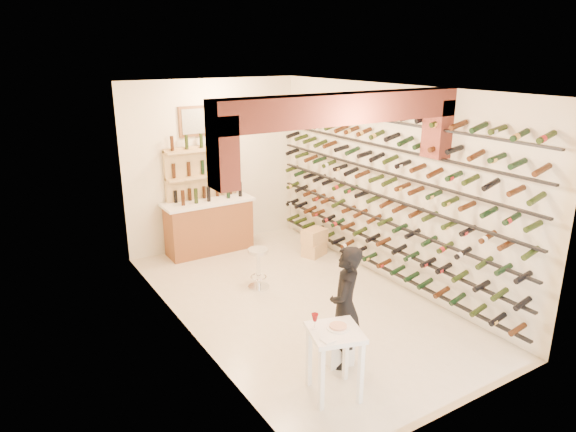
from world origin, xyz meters
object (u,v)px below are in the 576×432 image
object	(u,v)px
white_stool	(338,347)
crate_lower	(314,249)
person	(345,307)
tasting_table	(335,342)
back_counter	(209,225)
chrome_barstool	(258,266)
wine_rack	(379,191)

from	to	relation	value
white_stool	crate_lower	bearing A→B (deg)	60.06
white_stool	person	world-z (taller)	person
tasting_table	back_counter	bearing A→B (deg)	99.96
white_stool	crate_lower	distance (m)	3.48
chrome_barstool	tasting_table	bearing A→B (deg)	-101.98
wine_rack	chrome_barstool	xyz separation A→B (m)	(-1.81, 0.75, -1.16)
wine_rack	tasting_table	size ratio (longest dim) A/B	5.85
back_counter	person	size ratio (longest dim) A/B	1.10
back_counter	person	distance (m)	4.33
crate_lower	tasting_table	bearing A→B (deg)	-121.68
chrome_barstool	person	bearing A→B (deg)	-93.35
crate_lower	person	bearing A→B (deg)	-118.82
person	chrome_barstool	xyz separation A→B (m)	(0.14, 2.42, -0.38)
tasting_table	crate_lower	world-z (taller)	tasting_table
back_counter	chrome_barstool	world-z (taller)	back_counter
person	crate_lower	world-z (taller)	person
white_stool	tasting_table	bearing A→B (deg)	-131.28
white_stool	chrome_barstool	bearing A→B (deg)	85.57
chrome_barstool	white_stool	bearing A→B (deg)	-94.43
person	crate_lower	bearing A→B (deg)	-161.72
back_counter	white_stool	xyz separation A→B (m)	(-0.17, -4.25, -0.34)
tasting_table	white_stool	bearing A→B (deg)	65.71
wine_rack	crate_lower	size ratio (longest dim) A/B	13.14
tasting_table	white_stool	world-z (taller)	tasting_table
person	crate_lower	distance (m)	3.58
tasting_table	person	distance (m)	0.62
tasting_table	crate_lower	bearing A→B (deg)	75.31
chrome_barstool	crate_lower	size ratio (longest dim) A/B	1.55
wine_rack	white_stool	bearing A→B (deg)	-141.20
tasting_table	chrome_barstool	world-z (taller)	tasting_table
wine_rack	person	distance (m)	2.69
back_counter	tasting_table	world-z (taller)	back_counter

